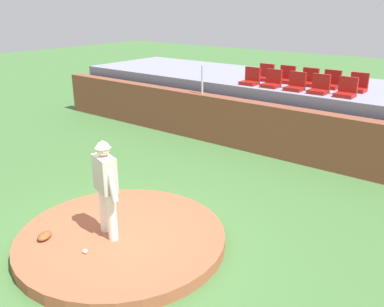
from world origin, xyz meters
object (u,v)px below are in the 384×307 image
(stadium_chair_0, at_px, (251,79))
(stadium_chair_3, at_px, (319,87))
(baseball, at_px, (85,251))
(stadium_chair_9, at_px, (358,86))
(fielding_glove, at_px, (44,236))
(stadium_chair_2, at_px, (296,85))
(stadium_chair_4, at_px, (346,91))
(stadium_chair_8, at_px, (331,83))
(pitcher, at_px, (106,182))
(stadium_chair_1, at_px, (272,82))
(stadium_chair_6, at_px, (286,77))
(stadium_chair_5, at_px, (265,75))
(stadium_chair_7, at_px, (309,80))

(stadium_chair_0, xyz_separation_m, stadium_chair_3, (2.11, 0.02, 0.00))
(stadium_chair_0, bearing_deg, baseball, 100.83)
(stadium_chair_3, bearing_deg, stadium_chair_9, -129.32)
(baseball, xyz_separation_m, fielding_glove, (-0.88, -0.15, 0.02))
(fielding_glove, xyz_separation_m, stadium_chair_2, (0.90, 7.51, 1.56))
(fielding_glove, distance_m, stadium_chair_3, 7.85)
(stadium_chair_2, bearing_deg, stadium_chair_4, -178.91)
(stadium_chair_0, relative_size, stadium_chair_2, 1.00)
(baseball, relative_size, stadium_chair_3, 0.15)
(stadium_chair_2, distance_m, stadium_chair_8, 1.13)
(pitcher, relative_size, stadium_chair_1, 3.41)
(stadium_chair_0, distance_m, stadium_chair_6, 1.17)
(fielding_glove, bearing_deg, stadium_chair_0, -21.98)
(baseball, xyz_separation_m, stadium_chair_5, (-1.42, 8.27, 1.58))
(stadium_chair_7, relative_size, stadium_chair_8, 1.00)
(stadium_chair_3, bearing_deg, stadium_chair_1, -0.11)
(stadium_chair_2, height_order, stadium_chair_9, same)
(pitcher, distance_m, stadium_chair_1, 6.82)
(stadium_chair_7, height_order, stadium_chair_9, same)
(fielding_glove, height_order, stadium_chair_2, stadium_chair_2)
(pitcher, relative_size, stadium_chair_7, 3.41)
(fielding_glove, relative_size, stadium_chair_7, 0.60)
(stadium_chair_5, relative_size, stadium_chair_9, 1.00)
(stadium_chair_4, relative_size, stadium_chair_5, 1.00)
(stadium_chair_3, bearing_deg, stadium_chair_4, -179.11)
(stadium_chair_1, height_order, stadium_chair_2, same)
(pitcher, height_order, stadium_chair_5, stadium_chair_5)
(stadium_chair_3, bearing_deg, baseball, 84.60)
(stadium_chair_6, xyz_separation_m, stadium_chair_8, (1.40, -0.02, 0.00))
(stadium_chair_0, height_order, stadium_chair_1, same)
(stadium_chair_9, bearing_deg, baseball, 80.21)
(pitcher, bearing_deg, stadium_chair_5, 117.10)
(stadium_chair_0, relative_size, stadium_chair_3, 1.00)
(stadium_chair_1, height_order, stadium_chair_8, same)
(stadium_chair_9, bearing_deg, stadium_chair_8, -0.63)
(stadium_chair_2, bearing_deg, stadium_chair_0, 0.19)
(stadium_chair_6, bearing_deg, stadium_chair_4, 156.86)
(baseball, height_order, stadium_chair_5, stadium_chair_5)
(stadium_chair_6, distance_m, stadium_chair_9, 2.15)
(baseball, distance_m, stadium_chair_9, 8.54)
(stadium_chair_8, bearing_deg, stadium_chair_3, 91.21)
(baseball, bearing_deg, stadium_chair_1, 95.53)
(stadium_chair_0, xyz_separation_m, stadium_chair_8, (2.09, 0.92, 0.00))
(stadium_chair_3, xyz_separation_m, stadium_chair_7, (-0.68, 0.90, 0.00))
(stadium_chair_0, bearing_deg, pitcher, 100.76)
(stadium_chair_9, bearing_deg, stadium_chair_7, -0.18)
(baseball, bearing_deg, stadium_chair_6, 94.98)
(stadium_chair_8, height_order, stadium_chair_9, same)
(stadium_chair_6, bearing_deg, stadium_chair_2, 128.44)
(stadium_chair_0, distance_m, stadium_chair_7, 1.70)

